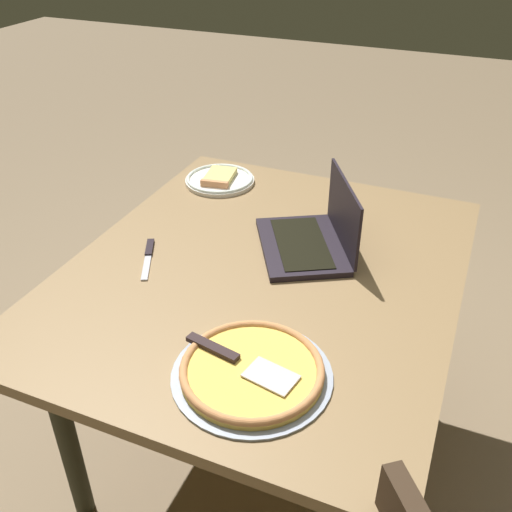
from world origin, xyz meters
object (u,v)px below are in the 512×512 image
at_px(pizza_plate, 220,179).
at_px(table_knife, 148,255).
at_px(laptop, 314,236).
at_px(pizza_tray, 252,370).
at_px(dining_table, 264,293).

bearing_deg(pizza_plate, table_knife, 2.41).
distance_m(laptop, table_knife, 0.48).
relative_size(pizza_plate, table_knife, 1.28).
relative_size(laptop, pizza_tray, 1.14).
distance_m(dining_table, pizza_tray, 0.43).
height_order(pizza_plate, table_knife, pizza_plate).
height_order(dining_table, pizza_plate, pizza_plate).
bearing_deg(pizza_plate, laptop, 56.99).
relative_size(dining_table, pizza_plate, 5.11).
height_order(laptop, pizza_tray, laptop).
bearing_deg(table_knife, dining_table, 102.62).
bearing_deg(laptop, dining_table, -31.42).
relative_size(dining_table, pizza_tray, 3.58).
bearing_deg(dining_table, pizza_tray, 18.40).
bearing_deg(pizza_plate, pizza_tray, 29.93).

